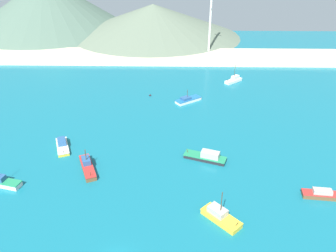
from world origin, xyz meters
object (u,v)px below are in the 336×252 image
fishing_boat_4 (234,80)px  fishing_boat_6 (1,181)px  fishing_boat_0 (62,145)px  buoy_0 (150,96)px  fishing_boat_8 (207,157)px  radio_tower (211,16)px  fishing_boat_1 (327,195)px  fishing_boat_7 (188,100)px  fishing_boat_5 (220,216)px  fishing_boat_3 (87,166)px

fishing_boat_4 → fishing_boat_6: fishing_boat_6 is taller
fishing_boat_6 → fishing_boat_0: bearing=59.7°
fishing_boat_6 → buoy_0: size_ratio=11.66×
fishing_boat_8 → buoy_0: size_ratio=13.44×
fishing_boat_8 → radio_tower: radio_tower is taller
fishing_boat_8 → fishing_boat_4: bearing=74.7°
fishing_boat_4 → fishing_boat_1: bearing=-81.8°
fishing_boat_6 → fishing_boat_8: size_ratio=0.87×
fishing_boat_1 → fishing_boat_7: 55.52m
fishing_boat_0 → fishing_boat_7: size_ratio=0.98×
fishing_boat_6 → fishing_boat_4: bearing=46.5°
fishing_boat_0 → fishing_boat_5: fishing_boat_5 is taller
fishing_boat_1 → fishing_boat_8: size_ratio=1.00×
fishing_boat_3 → fishing_boat_8: bearing=9.5°
fishing_boat_5 → fishing_boat_8: bearing=92.8°
buoy_0 → fishing_boat_1: bearing=-52.2°
fishing_boat_4 → fishing_boat_8: fishing_boat_4 is taller
fishing_boat_8 → fishing_boat_0: bearing=172.9°
fishing_boat_4 → buoy_0: size_ratio=9.29×
fishing_boat_3 → buoy_0: bearing=75.0°
fishing_boat_4 → fishing_boat_7: size_ratio=0.81×
fishing_boat_3 → fishing_boat_6: bearing=-161.0°
buoy_0 → fishing_boat_8: bearing=-66.9°
fishing_boat_0 → fishing_boat_6: (-9.04, -15.50, 0.16)m
fishing_boat_5 → fishing_boat_6: fishing_boat_5 is taller
fishing_boat_5 → fishing_boat_8: fishing_boat_5 is taller
fishing_boat_3 → fishing_boat_6: (-17.82, -6.12, 0.03)m
fishing_boat_0 → fishing_boat_6: bearing=-120.3°
fishing_boat_7 → fishing_boat_8: 34.69m
fishing_boat_6 → buoy_0: fishing_boat_6 is taller
fishing_boat_0 → fishing_boat_6: size_ratio=0.96×
fishing_boat_6 → fishing_boat_7: 62.24m
fishing_boat_8 → buoy_0: bearing=113.1°
fishing_boat_4 → fishing_boat_5: (-13.56, -73.80, 0.06)m
fishing_boat_3 → fishing_boat_8: (28.41, 4.74, 0.02)m
fishing_boat_5 → radio_tower: size_ratio=0.23×
fishing_boat_7 → fishing_boat_6: bearing=-133.2°
fishing_boat_0 → fishing_boat_4: size_ratio=1.20×
fishing_boat_0 → fishing_boat_5: 45.77m
fishing_boat_8 → buoy_0: (-16.66, 39.07, -0.76)m
fishing_boat_0 → fishing_boat_8: (37.19, -4.64, 0.15)m
fishing_boat_8 → fishing_boat_5: bearing=-87.2°
fishing_boat_7 → buoy_0: size_ratio=11.46×
fishing_boat_3 → fishing_boat_4: 72.14m
fishing_boat_4 → fishing_boat_7: bearing=-134.2°
fishing_boat_0 → fishing_boat_7: bearing=41.6°
fishing_boat_3 → radio_tower: size_ratio=0.29×
fishing_boat_4 → fishing_boat_8: size_ratio=0.69×
fishing_boat_4 → radio_tower: bearing=100.0°
fishing_boat_8 → fishing_boat_7: bearing=96.0°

